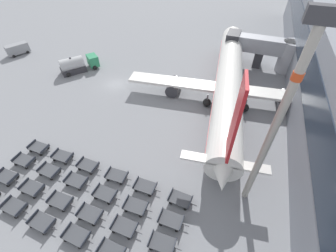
{
  "coord_description": "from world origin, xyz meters",
  "views": [
    {
      "loc": [
        21.71,
        -30.63,
        23.01
      ],
      "look_at": [
        13.86,
        -9.2,
        1.75
      ],
      "focal_mm": 24.0,
      "sensor_mm": 36.0,
      "label": 1
    }
  ],
  "objects": [
    {
      "name": "baggage_dolly_row_mid_b_col_d",
      "position": [
        10.63,
        -20.72,
        0.47
      ],
      "size": [
        3.17,
        1.77,
        0.92
      ],
      "color": "#424449",
      "rests_on": "ground_plane"
    },
    {
      "name": "baggage_dolly_row_mid_b_col_c",
      "position": [
        6.57,
        -20.41,
        0.47
      ],
      "size": [
        3.16,
        1.75,
        0.92
      ],
      "color": "#424449",
      "rests_on": "ground_plane"
    },
    {
      "name": "baggage_dolly_row_mid_a_col_e",
      "position": [
        14.38,
        -23.21,
        0.47
      ],
      "size": [
        3.16,
        1.74,
        0.92
      ],
      "color": "#424449",
      "rests_on": "ground_plane"
    },
    {
      "name": "baggage_dolly_row_mid_a_col_f",
      "position": [
        18.46,
        -23.35,
        0.47
      ],
      "size": [
        3.16,
        1.76,
        0.92
      ],
      "color": "#424449",
      "rests_on": "ground_plane"
    },
    {
      "name": "jet_bridge",
      "position": [
        25.96,
        16.58,
        3.69
      ],
      "size": [
        14.88,
        4.45,
        6.2
      ],
      "color": "#A8AAB2",
      "rests_on": "ground_plane"
    },
    {
      "name": "apron_light_mast",
      "position": [
        25.29,
        -15.2,
        10.88
      ],
      "size": [
        2.0,
        0.76,
        19.57
      ],
      "color": "#ADA89E",
      "rests_on": "ground_plane"
    },
    {
      "name": "baggage_dolly_row_near_col_d",
      "position": [
        10.42,
        -25.55,
        0.47
      ],
      "size": [
        3.17,
        1.79,
        0.92
      ],
      "color": "#424449",
      "rests_on": "ground_plane"
    },
    {
      "name": "baggage_dolly_row_mid_a_col_a",
      "position": [
        -1.54,
        -22.82,
        0.47
      ],
      "size": [
        3.16,
        1.76,
        0.92
      ],
      "color": "#424449",
      "rests_on": "ground_plane"
    },
    {
      "name": "baggage_dolly_row_mid_b_col_b",
      "position": [
        2.61,
        -20.36,
        0.47
      ],
      "size": [
        3.18,
        1.81,
        0.92
      ],
      "color": "#424449",
      "rests_on": "ground_plane"
    },
    {
      "name": "baggage_dolly_row_mid_b_col_a",
      "position": [
        -1.5,
        -20.18,
        0.47
      ],
      "size": [
        3.15,
        1.74,
        0.92
      ],
      "color": "#424449",
      "rests_on": "ground_plane"
    },
    {
      "name": "baggage_dolly_row_near_col_c",
      "position": [
        6.35,
        -25.67,
        0.47
      ],
      "size": [
        3.19,
        1.82,
        0.92
      ],
      "color": "#424449",
      "rests_on": "ground_plane"
    },
    {
      "name": "baggage_dolly_row_far_col_c",
      "position": [
        6.54,
        -18.07,
        0.47
      ],
      "size": [
        3.17,
        1.78,
        0.92
      ],
      "color": "#424449",
      "rests_on": "ground_plane"
    },
    {
      "name": "baggage_dolly_row_far_col_a",
      "position": [
        -1.38,
        -17.83,
        0.47
      ],
      "size": [
        3.16,
        1.76,
        0.92
      ],
      "color": "#424449",
      "rests_on": "ground_plane"
    },
    {
      "name": "baggage_dolly_row_far_col_e",
      "position": [
        14.42,
        -18.33,
        0.47
      ],
      "size": [
        3.15,
        1.72,
        0.92
      ],
      "color": "#424449",
      "rests_on": "ground_plane"
    },
    {
      "name": "baggage_dolly_row_mid_b_col_e",
      "position": [
        14.47,
        -20.85,
        0.47
      ],
      "size": [
        3.15,
        1.74,
        0.92
      ],
      "color": "#424449",
      "rests_on": "ground_plane"
    },
    {
      "name": "baggage_dolly_row_mid_a_col_c",
      "position": [
        6.53,
        -23.13,
        0.47
      ],
      "size": [
        3.15,
        1.74,
        0.92
      ],
      "color": "#424449",
      "rests_on": "ground_plane"
    },
    {
      "name": "baggage_dolly_row_mid_a_col_d",
      "position": [
        10.41,
        -23.27,
        0.47
      ],
      "size": [
        3.17,
        1.77,
        0.92
      ],
      "color": "#424449",
      "rests_on": "ground_plane"
    },
    {
      "name": "baggage_dolly_row_mid_a_col_b",
      "position": [
        2.45,
        -22.95,
        0.47
      ],
      "size": [
        3.16,
        1.74,
        0.92
      ],
      "color": "#424449",
      "rests_on": "ground_plane"
    },
    {
      "name": "service_van",
      "position": [
        -27.13,
        3.66,
        1.23
      ],
      "size": [
        3.68,
        4.97,
        2.28
      ],
      "color": "gray",
      "rests_on": "ground_plane"
    },
    {
      "name": "fuel_tanker_primary",
      "position": [
        -9.68,
        1.84,
        1.31
      ],
      "size": [
        6.66,
        7.45,
        3.18
      ],
      "color": "#2D8C5B",
      "rests_on": "ground_plane"
    },
    {
      "name": "airplane",
      "position": [
        20.13,
        2.96,
        3.14
      ],
      "size": [
        33.77,
        42.32,
        13.93
      ],
      "color": "white",
      "rests_on": "ground_plane"
    },
    {
      "name": "ground_plane",
      "position": [
        0.0,
        0.0,
        0.0
      ],
      "size": [
        500.0,
        500.0,
        0.0
      ],
      "primitive_type": "plane",
      "color": "gray"
    },
    {
      "name": "baggage_dolly_row_near_col_b",
      "position": [
        2.37,
        -25.37,
        0.47
      ],
      "size": [
        3.18,
        1.79,
        0.92
      ],
      "color": "#424449",
      "rests_on": "ground_plane"
    },
    {
      "name": "baggage_dolly_row_mid_b_col_f",
      "position": [
        18.48,
        -20.95,
        0.47
      ],
      "size": [
        3.15,
        1.74,
        0.92
      ],
      "color": "#424449",
      "rests_on": "ground_plane"
    },
    {
      "name": "baggage_dolly_row_far_col_d",
      "position": [
        10.64,
        -18.16,
        0.47
      ],
      "size": [
        3.17,
        1.77,
        0.92
      ],
      "color": "#424449",
      "rests_on": "ground_plane"
    },
    {
      "name": "baggage_dolly_row_near_col_e",
      "position": [
        14.31,
        -25.66,
        0.47
      ],
      "size": [
        3.18,
        1.81,
        0.92
      ],
      "color": "#424449",
      "rests_on": "ground_plane"
    },
    {
      "name": "baggage_dolly_row_far_col_b",
      "position": [
        2.62,
        -17.96,
        0.47
      ],
      "size": [
        3.15,
        1.74,
        0.92
      ],
      "color": "#424449",
      "rests_on": "ground_plane"
    },
    {
      "name": "baggage_dolly_row_far_col_f",
      "position": [
        18.67,
        -18.46,
        0.47
      ],
      "size": [
        3.19,
        1.82,
        0.92
      ],
      "color": "#424449",
      "rests_on": "ground_plane"
    }
  ]
}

